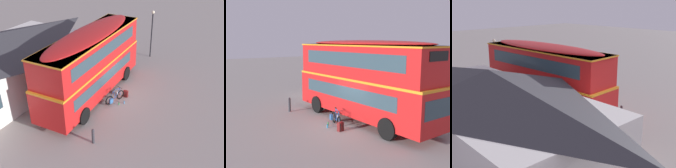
% 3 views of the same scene
% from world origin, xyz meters
% --- Properties ---
extents(ground_plane, '(120.00, 120.00, 0.00)m').
position_xyz_m(ground_plane, '(0.00, 0.00, 0.00)').
color(ground_plane, gray).
extents(double_decker_bus, '(10.26, 2.87, 4.79)m').
position_xyz_m(double_decker_bus, '(-0.56, 1.12, 2.64)').
color(double_decker_bus, black).
rests_on(double_decker_bus, ground).
extents(touring_bicycle, '(1.68, 0.68, 1.01)m').
position_xyz_m(touring_bicycle, '(-0.71, -0.73, 0.37)').
color(touring_bicycle, black).
rests_on(touring_bicycle, ground).
extents(backpack_on_ground, '(0.29, 0.35, 0.53)m').
position_xyz_m(backpack_on_ground, '(0.29, -1.11, 0.27)').
color(backpack_on_ground, maroon).
rests_on(backpack_on_ground, ground).
extents(water_bottle_green_metal, '(0.07, 0.07, 0.22)m').
position_xyz_m(water_bottle_green_metal, '(-0.87, -1.15, 0.10)').
color(water_bottle_green_metal, green).
rests_on(water_bottle_green_metal, ground).
extents(water_bottle_blue_sports, '(0.08, 0.08, 0.22)m').
position_xyz_m(water_bottle_blue_sports, '(-0.55, -1.40, 0.10)').
color(water_bottle_blue_sports, '#338CBF').
rests_on(water_bottle_blue_sports, ground).
extents(pub_building, '(13.58, 6.91, 4.45)m').
position_xyz_m(pub_building, '(-3.27, 6.95, 2.27)').
color(pub_building, silver).
rests_on(pub_building, ground).
extents(street_lamp, '(0.28, 0.28, 4.31)m').
position_xyz_m(street_lamp, '(7.77, -0.06, 2.69)').
color(street_lamp, black).
rests_on(street_lamp, ground).
extents(kerb_bollard, '(0.16, 0.16, 0.97)m').
position_xyz_m(kerb_bollard, '(-4.95, -1.61, 0.50)').
color(kerb_bollard, '#333338').
rests_on(kerb_bollard, ground).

